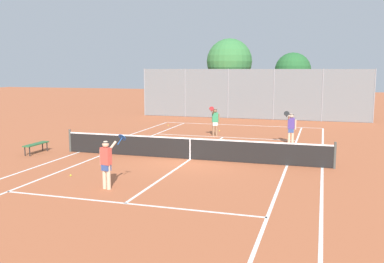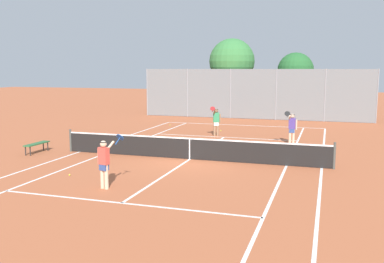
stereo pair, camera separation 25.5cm
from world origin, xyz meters
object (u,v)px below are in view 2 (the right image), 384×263
loose_tennis_ball_1 (223,145)px  loose_tennis_ball_5 (221,131)px  player_far_right (292,127)px  loose_tennis_ball_3 (170,125)px  loose_tennis_ball_2 (70,175)px  tree_behind_left (232,62)px  loose_tennis_ball_4 (306,151)px  tennis_net (190,148)px  player_near_side (104,161)px  tree_behind_right (296,72)px  loose_tennis_ball_0 (270,143)px  player_far_left (216,120)px  courtside_bench (37,144)px

loose_tennis_ball_1 → loose_tennis_ball_5: bearing=105.3°
player_far_right → loose_tennis_ball_3: (-8.64, 5.01, -0.89)m
loose_tennis_ball_2 → tree_behind_left: (1.23, 21.85, 4.39)m
loose_tennis_ball_4 → player_far_right: bearing=116.1°
tennis_net → loose_tennis_ball_3: size_ratio=181.82×
player_near_side → loose_tennis_ball_2: (-2.08, 1.09, -0.89)m
loose_tennis_ball_1 → loose_tennis_ball_3: 8.47m
player_near_side → loose_tennis_ball_2: size_ratio=26.88×
loose_tennis_ball_4 → tree_behind_right: 15.05m
loose_tennis_ball_0 → tree_behind_left: (-4.90, 12.75, 4.39)m
tennis_net → loose_tennis_ball_4: (4.73, 3.44, -0.48)m
loose_tennis_ball_5 → tree_behind_right: (3.84, 9.30, 3.61)m
loose_tennis_ball_0 → loose_tennis_ball_5: size_ratio=1.00×
loose_tennis_ball_0 → loose_tennis_ball_2: (-6.13, -9.10, 0.00)m
loose_tennis_ball_0 → tennis_net: bearing=-119.3°
player_far_left → loose_tennis_ball_1: (1.16, -3.02, -0.89)m
tennis_net → loose_tennis_ball_4: size_ratio=181.82×
courtside_bench → tree_behind_left: tree_behind_left is taller
loose_tennis_ball_3 → courtside_bench: (-2.49, -10.97, 0.38)m
tree_behind_left → player_near_side: bearing=-87.9°
player_far_right → loose_tennis_ball_2: bearing=-127.9°
tree_behind_left → loose_tennis_ball_5: bearing=-81.7°
tennis_net → loose_tennis_ball_0: size_ratio=181.82×
loose_tennis_ball_2 → player_far_left: bearing=75.5°
player_far_left → loose_tennis_ball_3: (-4.21, 3.53, -0.89)m
player_far_right → tree_behind_left: 14.39m
player_far_left → loose_tennis_ball_1: bearing=-68.9°
courtside_bench → loose_tennis_ball_2: bearing=-39.8°
player_near_side → loose_tennis_ball_3: bearing=102.9°
player_near_side → tree_behind_left: bearing=92.1°
loose_tennis_ball_2 → player_near_side: bearing=-27.8°
loose_tennis_ball_0 → loose_tennis_ball_5: bearing=134.4°
loose_tennis_ball_2 → tree_behind_left: tree_behind_left is taller
loose_tennis_ball_3 → loose_tennis_ball_2: bearing=-84.2°
player_far_right → tree_behind_right: size_ratio=0.34×
loose_tennis_ball_3 → player_far_right: bearing=-30.1°
tennis_net → player_near_side: size_ratio=6.76×
player_far_left → loose_tennis_ball_0: (3.35, -1.61, -0.89)m
loose_tennis_ball_3 → tree_behind_left: size_ratio=0.01×
loose_tennis_ball_1 → loose_tennis_ball_4: 4.11m
loose_tennis_ball_3 → loose_tennis_ball_5: size_ratio=1.00×
courtside_bench → loose_tennis_ball_4: bearing=19.5°
loose_tennis_ball_1 → loose_tennis_ball_5: size_ratio=1.00×
player_near_side → loose_tennis_ball_0: 11.01m
tree_behind_left → loose_tennis_ball_0: bearing=-69.0°
loose_tennis_ball_3 → tree_behind_left: tree_behind_left is taller
loose_tennis_ball_4 → tree_behind_left: (-6.81, 14.33, 4.39)m
player_near_side → tree_behind_right: tree_behind_right is taller
loose_tennis_ball_2 → loose_tennis_ball_4: (8.04, 7.52, 0.00)m
loose_tennis_ball_4 → tree_behind_left: size_ratio=0.01×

